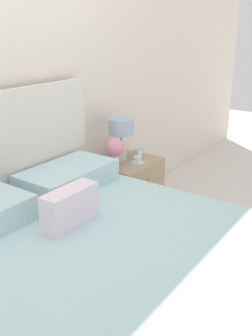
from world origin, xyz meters
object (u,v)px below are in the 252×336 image
object	(u,v)px
table_lamp	(121,129)
teacup	(138,160)
flower_vase	(116,149)
bed	(127,287)
alarm_clock	(138,153)
nightstand	(128,190)

from	to	relation	value
table_lamp	teacup	distance (m)	0.28
table_lamp	flower_vase	distance (m)	0.24
bed	flower_vase	world-z (taller)	bed
table_lamp	teacup	bearing A→B (deg)	-84.94
table_lamp	alarm_clock	distance (m)	0.27
bed	nightstand	xyz separation A→B (m)	(1.11, 0.77, -0.04)
flower_vase	teacup	world-z (taller)	flower_vase
bed	table_lamp	size ratio (longest dim) A/B	6.19
flower_vase	alarm_clock	size ratio (longest dim) A/B	3.13
nightstand	table_lamp	xyz separation A→B (m)	(-0.00, 0.07, 0.52)
flower_vase	bed	bearing A→B (deg)	-140.39
nightstand	teacup	world-z (taller)	teacup
bed	teacup	bearing A→B (deg)	31.66
teacup	alarm_clock	bearing A→B (deg)	30.93
table_lamp	alarm_clock	xyz separation A→B (m)	(0.12, -0.09, -0.22)
alarm_clock	bed	bearing A→B (deg)	-148.40
bed	alarm_clock	distance (m)	1.47
bed	teacup	xyz separation A→B (m)	(1.12, 0.69, 0.24)
table_lamp	teacup	world-z (taller)	table_lamp
alarm_clock	teacup	bearing A→B (deg)	-149.07
bed	table_lamp	world-z (taller)	bed
table_lamp	flower_vase	bearing A→B (deg)	-155.92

